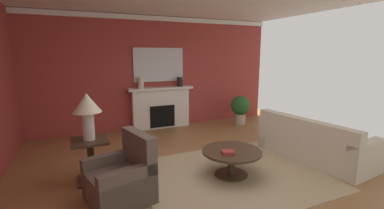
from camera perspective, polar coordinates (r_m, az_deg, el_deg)
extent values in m
plane|color=olive|center=(4.80, 3.56, -14.39)|extent=(8.49, 8.49, 0.00)
cube|color=#9E3833|center=(7.47, -8.20, 6.77)|extent=(7.13, 0.12, 3.06)
cube|color=white|center=(7.43, -8.34, 17.94)|extent=(7.13, 0.08, 0.12)
cube|color=tan|center=(4.73, 8.44, -14.78)|extent=(3.01, 2.54, 0.01)
cube|color=white|center=(7.44, -6.72, -0.88)|extent=(1.60, 0.25, 1.09)
cube|color=black|center=(7.46, -6.65, -2.37)|extent=(0.70, 0.26, 0.60)
cube|color=white|center=(7.32, -6.75, 3.48)|extent=(1.80, 0.35, 0.06)
cube|color=silver|center=(7.40, -7.20, 8.52)|extent=(1.40, 0.04, 0.92)
cube|color=beige|center=(5.82, 24.85, -8.43)|extent=(1.14, 2.19, 0.45)
cube|color=beige|center=(5.42, 23.09, -4.96)|extent=(0.45, 2.11, 0.40)
cube|color=beige|center=(5.35, 33.40, -9.92)|extent=(0.92, 0.31, 0.62)
cube|color=beige|center=(6.34, 17.83, -5.58)|extent=(0.92, 0.31, 0.62)
cube|color=brown|center=(4.00, -15.44, -16.67)|extent=(0.97, 0.97, 0.44)
cube|color=brown|center=(3.93, -11.42, -9.45)|extent=(0.34, 0.82, 0.51)
cube|color=brown|center=(4.25, -17.24, -13.90)|extent=(0.81, 0.32, 0.60)
cube|color=brown|center=(3.70, -13.47, -17.62)|extent=(0.81, 0.32, 0.60)
cylinder|color=#3D2D1E|center=(4.57, 8.59, -9.98)|extent=(1.00, 1.00, 0.04)
cylinder|color=#3D2D1E|center=(4.65, 8.51, -12.57)|extent=(0.12, 0.12, 0.41)
cylinder|color=#3D2D1E|center=(4.73, 8.44, -14.68)|extent=(0.56, 0.56, 0.03)
cube|color=#3D2D1E|center=(4.55, -21.24, -7.34)|extent=(0.56, 0.56, 0.04)
cube|color=#3D2D1E|center=(4.67, -20.94, -11.43)|extent=(0.10, 0.10, 0.66)
cube|color=#3D2D1E|center=(4.79, -20.69, -14.88)|extent=(0.45, 0.45, 0.04)
cylinder|color=beige|center=(4.49, -21.45, -4.37)|extent=(0.18, 0.18, 0.45)
cone|color=beige|center=(4.41, -21.79, 0.35)|extent=(0.44, 0.44, 0.30)
cylinder|color=beige|center=(7.13, -10.96, 4.62)|extent=(0.15, 0.15, 0.30)
cylinder|color=black|center=(7.45, -2.67, 4.92)|extent=(0.15, 0.15, 0.26)
cube|color=maroon|center=(4.37, 7.79, -10.23)|extent=(0.23, 0.21, 0.06)
cylinder|color=#BCB29E|center=(8.00, 10.30, -3.05)|extent=(0.32, 0.32, 0.30)
sphere|color=#28602D|center=(7.91, 10.40, -0.22)|extent=(0.56, 0.56, 0.56)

